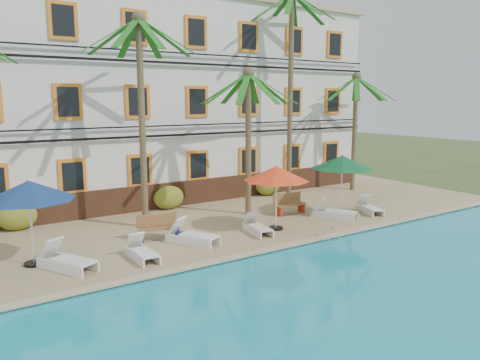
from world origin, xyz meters
TOP-DOWN VIEW (x-y plane):
  - ground at (0.00, 0.00)m, footprint 100.00×100.00m
  - pool_deck at (0.00, 5.00)m, footprint 30.00×12.00m
  - swimming_pool at (0.00, -7.00)m, footprint 26.00×12.00m
  - pool_coping at (0.00, -0.90)m, footprint 30.00×0.35m
  - hotel_building at (0.00, 9.98)m, footprint 25.40×6.44m
  - palm_b at (-2.40, 4.27)m, footprint 4.26×4.26m
  - palm_c at (2.31, 3.78)m, footprint 4.26×4.26m
  - palm_d at (6.17, 5.60)m, footprint 4.26×4.26m
  - palm_e at (10.56, 5.22)m, footprint 4.26×4.26m
  - shrub_left at (-6.80, 6.60)m, footprint 1.50×0.90m
  - shrub_mid at (-0.27, 6.60)m, footprint 1.50×0.90m
  - shrub_right at (5.56, 6.60)m, footprint 1.50×0.90m
  - umbrella_blue at (-7.01, 2.03)m, footprint 2.76×2.76m
  - umbrella_red at (1.78, 1.06)m, footprint 2.61×2.61m
  - umbrella_green at (5.77, 1.45)m, footprint 2.74×2.74m
  - lounger_a at (-6.27, 1.04)m, footprint 1.52×2.05m
  - lounger_b at (-4.01, 0.67)m, footprint 0.60×1.68m
  - lounger_c at (-1.88, 1.25)m, footprint 1.51×2.04m
  - lounger_d at (0.84, 1.03)m, footprint 0.84×1.71m
  - lounger_e at (4.99, 1.06)m, footprint 1.47×1.93m
  - lounger_f at (6.99, 0.86)m, footprint 1.10×1.74m
  - bench_left at (-2.64, 2.39)m, footprint 1.57×0.82m
  - bench_right at (3.86, 2.77)m, footprint 1.52×0.53m
  - pool_ladder at (2.60, -1.00)m, footprint 0.54×0.74m

SIDE VIEW (x-z plane):
  - ground at x=0.00m, z-range 0.00..0.00m
  - swimming_pool at x=0.00m, z-range 0.00..0.20m
  - pool_deck at x=0.00m, z-range 0.00..0.25m
  - pool_ladder at x=2.60m, z-range -0.12..0.62m
  - pool_coping at x=0.00m, z-range 0.25..0.31m
  - lounger_d at x=0.84m, z-range 0.11..0.89m
  - lounger_f at x=6.99m, z-range 0.11..0.89m
  - lounger_b at x=-4.01m, z-range 0.11..0.90m
  - lounger_e at x=4.99m, z-range 0.10..0.97m
  - lounger_c at x=-1.88m, z-range 0.09..1.01m
  - lounger_a at x=-6.27m, z-range 0.09..1.01m
  - bench_left at x=-2.64m, z-range 0.26..1.18m
  - bench_right at x=3.86m, z-range 0.26..1.18m
  - shrub_left at x=-6.80m, z-range 0.25..1.35m
  - shrub_mid at x=-0.27m, z-range 0.25..1.35m
  - shrub_right at x=5.56m, z-range 0.25..1.35m
  - umbrella_red at x=1.78m, z-range 1.17..3.78m
  - umbrella_green at x=5.77m, z-range 1.22..3.96m
  - umbrella_blue at x=-7.01m, z-range 1.23..3.98m
  - palm_c at x=2.31m, z-range 1.25..7.72m
  - palm_e at x=10.56m, z-range 1.26..7.84m
  - hotel_building at x=0.00m, z-range 0.26..10.49m
  - palm_b at x=-2.40m, z-range 1.41..9.79m
  - palm_d at x=6.17m, z-range 1.54..12.03m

